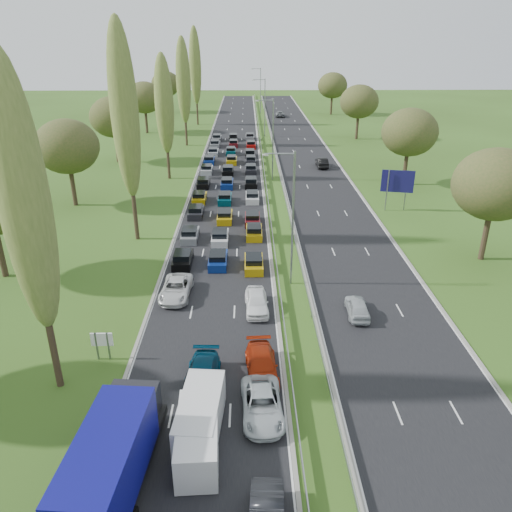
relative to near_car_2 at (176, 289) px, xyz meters
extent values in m
plane|color=#304B17|center=(10.03, 39.26, -0.75)|extent=(260.00, 260.00, 0.00)
cube|color=black|center=(3.28, 41.76, -0.75)|extent=(10.50, 215.00, 0.04)
cube|color=black|center=(16.78, 41.76, -0.75)|extent=(10.50, 215.00, 0.04)
cube|color=gray|center=(8.88, 41.76, -0.20)|extent=(0.06, 215.00, 0.32)
cube|color=gray|center=(11.18, 41.76, -0.20)|extent=(0.06, 215.00, 0.32)
cylinder|color=gray|center=(10.03, 2.26, 5.25)|extent=(0.18, 0.18, 12.00)
cylinder|color=gray|center=(10.03, 37.26, 5.25)|extent=(0.18, 0.18, 12.00)
cylinder|color=gray|center=(10.03, 72.26, 5.25)|extent=(0.18, 0.18, 12.00)
cylinder|color=gray|center=(10.03, 107.26, 5.25)|extent=(0.18, 0.18, 12.00)
cylinder|color=#2D2116|center=(-5.97, -11.74, 2.85)|extent=(0.44, 0.44, 7.20)
ellipsoid|color=#5A6B2E|center=(-5.97, -11.74, 11.65)|extent=(2.80, 2.80, 16.00)
cylinder|color=#2D2116|center=(-5.97, 13.26, 3.21)|extent=(0.44, 0.44, 7.92)
ellipsoid|color=#5A6B2E|center=(-5.97, 13.26, 12.89)|extent=(2.80, 2.80, 17.60)
cylinder|color=#2D2116|center=(-5.97, 38.26, 2.49)|extent=(0.44, 0.44, 6.48)
ellipsoid|color=#5A6B2E|center=(-5.97, 38.26, 10.41)|extent=(2.80, 2.80, 14.40)
cylinder|color=#2D2116|center=(-5.97, 63.26, 2.85)|extent=(0.44, 0.44, 7.20)
ellipsoid|color=#5A6B2E|center=(-5.97, 63.26, 11.65)|extent=(2.80, 2.80, 16.00)
cylinder|color=#2D2116|center=(-5.97, 88.26, 3.21)|extent=(0.44, 0.44, 7.92)
ellipsoid|color=#5A6B2E|center=(-5.97, 88.26, 12.89)|extent=(2.80, 2.80, 17.60)
cylinder|color=#2D2116|center=(-16.47, 4.26, 1.67)|extent=(0.56, 0.56, 4.84)
cylinder|color=#2D2116|center=(-16.47, 25.26, 1.67)|extent=(0.56, 0.56, 4.84)
ellipsoid|color=#38471E|center=(-16.47, 25.26, 6.95)|extent=(8.00, 8.00, 6.80)
cylinder|color=#2D2116|center=(-16.47, 49.26, 1.67)|extent=(0.56, 0.56, 4.84)
ellipsoid|color=#38471E|center=(-16.47, 49.26, 6.95)|extent=(8.00, 8.00, 6.80)
cylinder|color=#2D2116|center=(-16.47, 77.26, 1.67)|extent=(0.56, 0.56, 4.84)
ellipsoid|color=#38471E|center=(-16.47, 77.26, 6.95)|extent=(8.00, 8.00, 6.80)
cylinder|color=#2D2116|center=(-16.47, 109.26, 1.67)|extent=(0.56, 0.56, 4.84)
ellipsoid|color=#38471E|center=(-16.47, 109.26, 6.95)|extent=(8.00, 8.00, 6.80)
cylinder|color=#2D2116|center=(29.53, 7.26, 1.67)|extent=(0.56, 0.56, 4.84)
ellipsoid|color=#38471E|center=(29.53, 7.26, 6.95)|extent=(8.00, 8.00, 6.80)
cylinder|color=#2D2116|center=(29.53, 34.26, 1.67)|extent=(0.56, 0.56, 4.84)
ellipsoid|color=#38471E|center=(29.53, 34.26, 6.95)|extent=(8.00, 8.00, 6.80)
cylinder|color=#2D2116|center=(29.53, 69.26, 1.67)|extent=(0.56, 0.56, 4.84)
ellipsoid|color=#38471E|center=(29.53, 69.26, 6.95)|extent=(8.00, 8.00, 6.80)
cylinder|color=#2D2116|center=(29.53, 104.26, 1.67)|extent=(0.56, 0.56, 4.84)
ellipsoid|color=#38471E|center=(29.53, 104.26, 6.95)|extent=(8.00, 8.00, 6.80)
cube|color=black|center=(-0.19, 6.52, -0.31)|extent=(1.75, 4.00, 0.80)
cube|color=slate|center=(-0.15, 12.92, -0.31)|extent=(1.75, 4.00, 0.80)
cube|color=black|center=(-0.20, 20.58, -0.31)|extent=(1.75, 4.00, 0.80)
cube|color=#BF990C|center=(-0.27, 26.39, -0.31)|extent=(1.75, 4.00, 0.80)
cube|color=black|center=(-0.28, 33.51, -0.31)|extent=(1.75, 4.00, 0.80)
cube|color=#B2B7BC|center=(-0.36, 41.40, -0.31)|extent=(1.75, 4.00, 0.80)
cube|color=navy|center=(-0.40, 47.86, -0.31)|extent=(1.75, 4.00, 0.80)
cube|color=#B2B7BC|center=(-0.09, 54.29, -0.31)|extent=(1.75, 4.00, 0.80)
cube|color=slate|center=(-0.18, 61.68, -0.31)|extent=(1.75, 4.00, 0.80)
cube|color=slate|center=(-0.15, 67.91, -0.31)|extent=(1.75, 4.00, 0.80)
cube|color=navy|center=(3.26, 6.31, -0.31)|extent=(1.75, 4.00, 0.80)
cube|color=silver|center=(3.18, 12.19, -0.31)|extent=(1.75, 4.00, 0.80)
cube|color=#BF990C|center=(3.42, 18.83, -0.31)|extent=(1.75, 4.00, 0.80)
cube|color=#053F4C|center=(3.15, 26.01, -0.31)|extent=(1.75, 4.00, 0.80)
cube|color=navy|center=(3.18, 33.32, -0.31)|extent=(1.75, 4.00, 0.80)
cube|color=black|center=(3.08, 40.70, -0.31)|extent=(1.75, 4.00, 0.80)
cube|color=#BF990C|center=(3.47, 47.87, -0.31)|extent=(1.75, 4.00, 0.80)
cube|color=#053F4C|center=(3.15, 55.01, -0.31)|extent=(1.75, 4.00, 0.80)
cube|color=#590F14|center=(3.47, 62.09, -0.31)|extent=(1.75, 4.00, 0.80)
cube|color=black|center=(3.27, 68.39, -0.31)|extent=(1.75, 4.00, 0.80)
cube|color=#BF990C|center=(6.73, 5.43, -0.31)|extent=(1.75, 4.00, 0.80)
cube|color=#BF990C|center=(6.87, 13.68, -0.31)|extent=(1.75, 4.00, 0.80)
cube|color=#590F14|center=(6.73, 17.87, -0.31)|extent=(1.75, 4.00, 0.80)
cube|color=silver|center=(6.81, 26.49, -0.31)|extent=(1.75, 4.00, 0.80)
cube|color=black|center=(6.70, 33.66, -0.31)|extent=(1.75, 4.00, 0.80)
cube|color=black|center=(6.75, 41.57, -0.31)|extent=(1.75, 4.00, 0.80)
cube|color=black|center=(6.79, 47.73, -0.31)|extent=(1.75, 4.00, 0.80)
cube|color=black|center=(6.69, 52.90, -0.31)|extent=(1.75, 4.00, 0.80)
cube|color=#A50C0A|center=(6.94, 60.77, -0.31)|extent=(1.75, 4.00, 0.80)
cube|color=slate|center=(6.78, 69.02, -0.31)|extent=(1.75, 4.00, 0.80)
imported|color=silver|center=(0.00, 0.00, 0.00)|extent=(2.61, 5.33, 1.46)
imported|color=#05344F|center=(3.21, -12.09, 0.02)|extent=(2.29, 5.24, 1.50)
imported|color=#B9C0C3|center=(6.94, -14.70, -0.01)|extent=(2.62, 5.26, 1.43)
imported|color=#9F2409|center=(7.01, -10.86, -0.01)|extent=(2.32, 5.09, 1.44)
imported|color=white|center=(6.84, -2.45, 0.04)|extent=(2.01, 4.61, 1.55)
imported|color=#AAB0B4|center=(14.89, -3.37, -0.04)|extent=(1.80, 4.13, 1.38)
imported|color=black|center=(18.73, 44.85, 0.07)|extent=(1.75, 4.86, 1.59)
imported|color=slate|center=(15.14, 100.50, 0.00)|extent=(2.66, 5.34, 1.45)
cube|color=black|center=(-0.32, -19.61, -0.03)|extent=(2.61, 9.81, 0.50)
cube|color=#0B0B69|center=(-0.32, -20.81, 1.94)|extent=(2.72, 7.41, 2.94)
cube|color=black|center=(-0.32, -15.90, 0.82)|extent=(2.66, 2.40, 2.20)
cylinder|color=black|center=(-0.32, -15.90, -0.23)|extent=(2.29, 1.00, 1.00)
cube|color=silver|center=(3.44, -17.70, 0.39)|extent=(2.14, 5.35, 2.14)
cube|color=black|center=(3.44, -15.34, 0.29)|extent=(2.09, 0.86, 1.71)
cylinder|color=black|center=(2.53, -15.99, -0.37)|extent=(0.27, 0.73, 0.73)
cylinder|color=black|center=(4.35, -19.41, -0.37)|extent=(0.27, 0.73, 0.73)
cube|color=silver|center=(3.44, -15.99, 0.42)|extent=(2.18, 5.45, 2.18)
cube|color=black|center=(3.44, -13.59, 0.31)|extent=(2.13, 0.87, 1.75)
cylinder|color=black|center=(2.51, -14.24, -0.36)|extent=(0.27, 0.74, 0.74)
cylinder|color=black|center=(4.37, -17.73, -0.36)|extent=(0.27, 0.74, 0.74)
cylinder|color=gray|center=(-4.27, -8.96, 0.30)|extent=(0.16, 0.16, 2.10)
cylinder|color=gray|center=(-3.47, -8.96, 0.30)|extent=(0.16, 0.16, 2.10)
cube|color=white|center=(-3.87, -8.96, 0.85)|extent=(1.50, 0.10, 1.00)
cylinder|color=gray|center=(23.73, 22.37, 1.85)|extent=(0.16, 0.16, 5.20)
cylinder|color=gray|center=(26.13, 22.37, 1.85)|extent=(0.16, 0.16, 5.20)
cube|color=#161252|center=(24.93, 22.37, 3.05)|extent=(3.93, 0.94, 2.80)
camera|label=1|loc=(6.16, -37.86, 19.97)|focal=35.00mm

